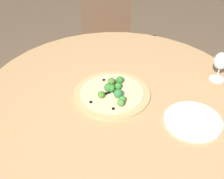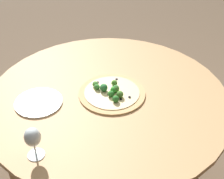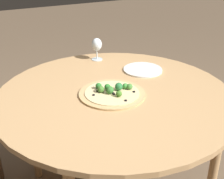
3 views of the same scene
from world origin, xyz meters
TOP-DOWN VIEW (x-y plane):
  - dining_table at (0.00, 0.00)m, footprint 1.28×1.28m
  - pizza at (-0.02, -0.01)m, footprint 0.36×0.36m
  - wine_glass at (0.11, 0.51)m, footprint 0.07×0.07m
  - plate_near at (0.30, 0.21)m, footprint 0.24×0.24m

SIDE VIEW (x-z plane):
  - dining_table at x=0.00m, z-range 0.31..1.05m
  - plate_near at x=0.30m, z-range 0.74..0.75m
  - pizza at x=-0.02m, z-range 0.73..0.78m
  - wine_glass at x=0.11m, z-range 0.77..0.92m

